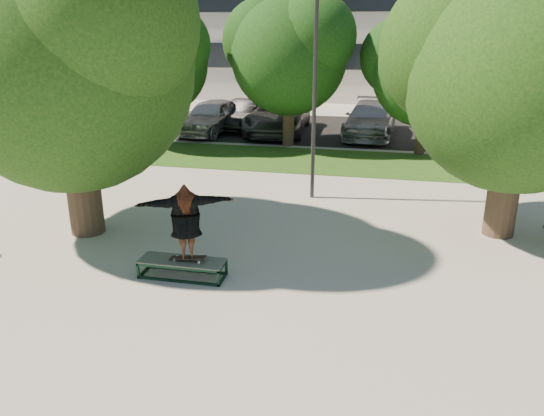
% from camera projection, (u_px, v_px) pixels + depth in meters
% --- Properties ---
extents(ground, '(120.00, 120.00, 0.00)m').
position_uv_depth(ground, '(237.00, 263.00, 11.80)').
color(ground, '#A69F98').
rests_on(ground, ground).
extents(grass_strip, '(30.00, 4.00, 0.02)m').
position_uv_depth(grass_strip, '(328.00, 161.00, 20.38)').
color(grass_strip, '#214C15').
rests_on(grass_strip, ground).
extents(asphalt_strip, '(40.00, 8.00, 0.01)m').
position_uv_depth(asphalt_strip, '(322.00, 129.00, 26.57)').
color(asphalt_strip, black).
rests_on(asphalt_strip, ground).
extents(tree_left, '(6.96, 5.95, 7.12)m').
position_uv_depth(tree_left, '(65.00, 52.00, 12.18)').
color(tree_left, '#38281E').
rests_on(tree_left, ground).
extents(tree_right, '(6.24, 5.33, 6.51)m').
position_uv_depth(tree_right, '(518.00, 67.00, 12.15)').
color(tree_right, '#38281E').
rests_on(tree_right, ground).
extents(bg_tree_left, '(5.28, 4.51, 5.77)m').
position_uv_depth(bg_tree_left, '(154.00, 56.00, 22.07)').
color(bg_tree_left, '#38281E').
rests_on(bg_tree_left, ground).
extents(bg_tree_mid, '(5.76, 4.92, 6.24)m').
position_uv_depth(bg_tree_mid, '(288.00, 49.00, 21.84)').
color(bg_tree_mid, '#38281E').
rests_on(bg_tree_mid, ground).
extents(bg_tree_right, '(5.04, 4.31, 5.43)m').
position_uv_depth(bg_tree_right, '(425.00, 65.00, 20.47)').
color(bg_tree_right, '#38281E').
rests_on(bg_tree_right, ground).
extents(lamppost, '(0.25, 0.15, 6.11)m').
position_uv_depth(lamppost, '(315.00, 93.00, 15.18)').
color(lamppost, '#2D2D30').
rests_on(lamppost, ground).
extents(grind_box, '(1.80, 0.60, 0.38)m').
position_uv_depth(grind_box, '(182.00, 268.00, 11.10)').
color(grind_box, black).
rests_on(grind_box, ground).
extents(skater_rig, '(2.00, 1.26, 1.66)m').
position_uv_depth(skater_rig, '(186.00, 222.00, 10.73)').
color(skater_rig, white).
rests_on(skater_rig, grind_box).
extents(car_silver_a, '(2.64, 5.01, 1.63)m').
position_uv_depth(car_silver_a, '(212.00, 116.00, 25.39)').
color(car_silver_a, '#B7B6BB').
rests_on(car_silver_a, asphalt_strip).
extents(car_dark, '(2.02, 4.44, 1.41)m').
position_uv_depth(car_dark, '(245.00, 115.00, 26.51)').
color(car_dark, black).
rests_on(car_dark, asphalt_strip).
extents(car_grey, '(2.94, 5.93, 1.62)m').
position_uv_depth(car_grey, '(278.00, 116.00, 25.45)').
color(car_grey, '#505055').
rests_on(car_grey, asphalt_strip).
extents(car_silver_b, '(2.52, 5.52, 1.57)m').
position_uv_depth(car_silver_b, '(370.00, 119.00, 24.80)').
color(car_silver_b, '#A0A0A5').
rests_on(car_silver_b, asphalt_strip).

